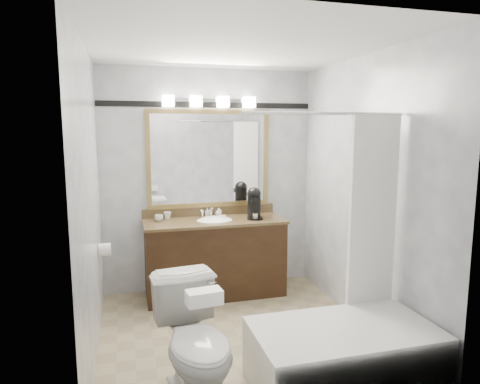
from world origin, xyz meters
name	(u,v)px	position (x,y,z in m)	size (l,w,h in m)	color
room	(238,198)	(0.00, 0.00, 1.25)	(2.42, 2.62, 2.52)	tan
vanity	(215,256)	(0.00, 1.02, 0.44)	(1.53, 0.58, 0.97)	black
mirror	(209,159)	(0.00, 1.28, 1.50)	(1.40, 0.04, 1.10)	#9A7E45
vanity_light_bar	(209,101)	(0.00, 1.23, 2.13)	(1.02, 0.14, 0.12)	silver
accent_stripe	(208,105)	(0.00, 1.29, 2.10)	(2.40, 0.01, 0.06)	black
bathtub	(345,348)	(0.55, -0.90, 0.28)	(1.30, 0.75, 1.96)	white
tp_roll	(105,250)	(-1.14, 0.66, 0.70)	(0.12, 0.12, 0.11)	white
toilet	(196,343)	(-0.51, -0.80, 0.41)	(0.46, 0.81, 0.82)	white
tissue_box	(204,297)	(-0.51, -1.12, 0.86)	(0.21, 0.11, 0.08)	white
coffee_maker	(254,202)	(0.45, 1.00, 1.03)	(0.18, 0.23, 0.35)	black
cup_left	(159,218)	(-0.59, 1.12, 0.88)	(0.09, 0.09, 0.07)	white
cup_right	(167,215)	(-0.49, 1.21, 0.89)	(0.08, 0.08, 0.08)	white
soap_bottle_a	(207,212)	(-0.04, 1.23, 0.90)	(0.04, 0.05, 0.10)	white
soap_bottle_b	(219,212)	(0.09, 1.21, 0.90)	(0.07, 0.07, 0.09)	white
soap_bar	(223,216)	(0.12, 1.13, 0.86)	(0.08, 0.05, 0.02)	beige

